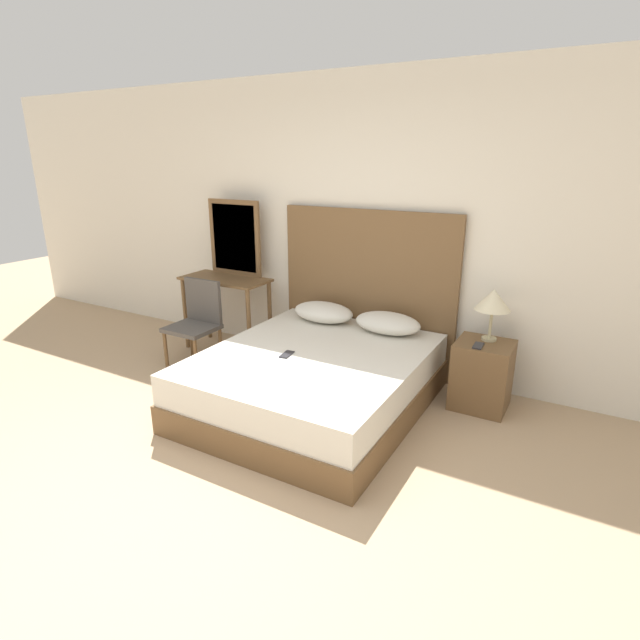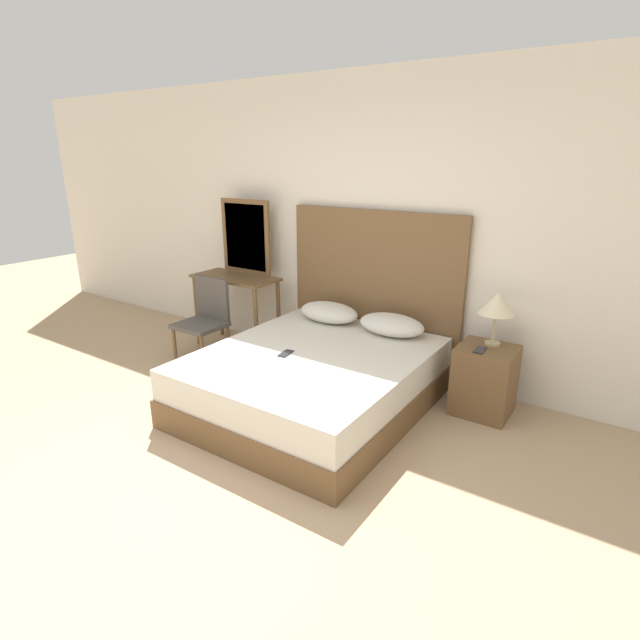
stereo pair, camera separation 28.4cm
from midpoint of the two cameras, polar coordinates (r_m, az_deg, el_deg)
The scene contains 13 objects.
ground_plane at distance 3.23m, azimuth -15.79°, elevation -20.39°, with size 16.00×16.00×0.00m, color tan.
wall_back at distance 4.70m, azimuth 8.14°, elevation 10.41°, with size 10.00×0.06×2.70m.
bed at distance 4.09m, azimuth 1.24°, elevation -6.92°, with size 1.65×1.94×0.48m.
headboard at distance 4.73m, azimuth 7.81°, elevation 3.19°, with size 1.74×0.05×1.52m.
pillow_left at distance 4.72m, azimuth 2.76°, elevation 0.87°, with size 0.60×0.37×0.18m.
pillow_right at distance 4.43m, azimuth 9.99°, elevation -0.55°, with size 0.60×0.37×0.18m.
phone_on_bed at distance 3.97m, azimuth -1.89°, elevation -3.86°, with size 0.09×0.16×0.01m.
nightstand at distance 4.25m, azimuth 20.12°, elevation -6.51°, with size 0.44×0.41×0.56m.
table_lamp at distance 4.12m, azimuth 21.46°, elevation 1.66°, with size 0.28×0.28×0.43m.
phone_on_nightstand at distance 4.05m, azimuth 19.75°, elevation -3.27°, with size 0.08×0.15×0.01m.
vanity_desk at distance 5.29m, azimuth -8.09°, elevation 3.30°, with size 0.92×0.44×0.78m.
vanity_mirror at distance 5.32m, azimuth -6.97°, elevation 9.40°, with size 0.63×0.03×0.77m.
chair at distance 5.01m, azimuth -11.38°, elevation 0.46°, with size 0.45×0.41×0.84m.
Camera 2 is at (2.15, -1.47, 1.98)m, focal length 28.00 mm.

